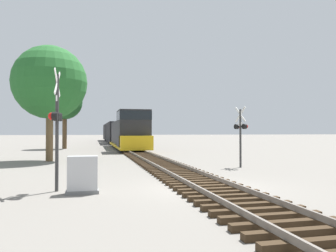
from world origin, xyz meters
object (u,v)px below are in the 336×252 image
Objects in this scene: crossing_signal_near at (56,120)px; crossing_signal_far at (241,130)px; relay_cabinet at (83,175)px; tree_mid_background at (65,103)px; tree_far_right at (50,83)px; freight_train at (117,133)px.

crossing_signal_near is 1.20× the size of crossing_signal_far.
crossing_signal_near is at bearing 145.19° from relay_cabinet.
tree_mid_background is at bearing 12.50° from crossing_signal_far.
tree_far_right is 1.05× the size of tree_mid_background.
crossing_signal_near is (-5.30, -43.38, 0.57)m from freight_train.
tree_mid_background is (-11.67, 23.70, 3.44)m from crossing_signal_far.
crossing_signal_near is 3.38× the size of relay_cabinet.
freight_train is 43.71m from crossing_signal_near.
crossing_signal_near is 0.52× the size of tree_far_right.
crossing_signal_far is at bearing 35.37° from relay_cabinet.
relay_cabinet is at bearing -95.69° from freight_train.
tree_far_right reaches higher than relay_cabinet.
freight_train reaches higher than relay_cabinet.
crossing_signal_far is at bearing -30.83° from tree_far_right.
freight_train is 14.53× the size of crossing_signal_far.
tree_far_right is (-11.35, 6.77, 3.38)m from crossing_signal_far.
freight_train is 32.04m from tree_far_right.
freight_train is at bearing 178.63° from crossing_signal_near.
tree_far_right reaches higher than tree_mid_background.
freight_train is 6.64× the size of tree_mid_background.
tree_mid_background reaches higher than crossing_signal_far.
tree_far_right reaches higher than crossing_signal_far.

